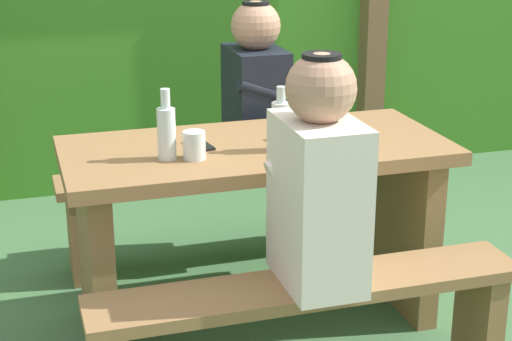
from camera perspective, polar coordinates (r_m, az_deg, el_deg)
name	(u,v)px	position (r m, az deg, el deg)	size (l,w,h in m)	color
ground_plane	(256,319)	(3.29, 0.00, -10.19)	(12.00, 12.00, 0.00)	#426C41
pergola_post_right	(375,0)	(4.70, 8.18, 11.57)	(0.12, 0.12, 2.03)	brown
picnic_table	(256,202)	(3.08, 0.00, -2.20)	(1.40, 0.64, 0.72)	olive
bench_near	(309,317)	(2.66, 3.66, -10.02)	(1.40, 0.24, 0.44)	olive
bench_far	(218,195)	(3.66, -2.62, -1.68)	(1.40, 0.24, 0.44)	olive
person_white_shirt	(318,181)	(2.48, 4.30, -0.69)	(0.25, 0.35, 0.72)	silver
person_black_coat	(256,92)	(3.57, 0.00, 5.43)	(0.25, 0.35, 0.72)	black
drinking_glass	(194,145)	(2.83, -4.28, 1.75)	(0.08, 0.08, 0.10)	silver
bottle_left	(333,113)	(3.07, 5.35, 3.97)	(0.06, 0.06, 0.24)	silver
bottle_right	(281,124)	(2.91, 1.72, 3.19)	(0.07, 0.07, 0.23)	silver
bottle_center	(166,131)	(2.83, -6.19, 2.73)	(0.06, 0.06, 0.25)	silver
cell_phone	(199,145)	(2.98, -3.95, 1.76)	(0.07, 0.14, 0.01)	black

